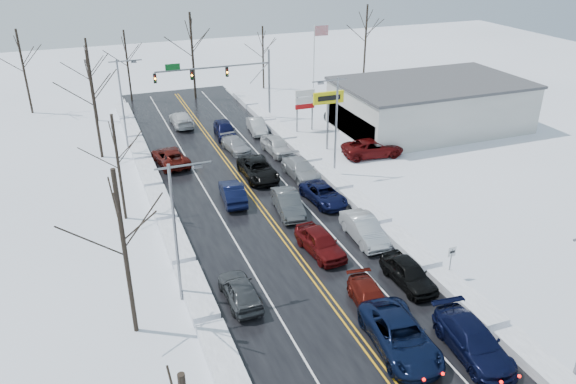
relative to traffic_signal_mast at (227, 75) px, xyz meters
name	(u,v)px	position (x,y,z in m)	size (l,w,h in m)	color
ground	(287,242)	(-3.45, -27.99, -5.48)	(160.00, 160.00, 0.00)	white
road_surface	(278,230)	(-3.45, -25.99, -5.47)	(14.00, 84.00, 0.01)	black
snow_bank_left	(178,249)	(-11.05, -25.99, -5.48)	(1.62, 72.00, 0.63)	white
snow_bank_right	(367,213)	(4.15, -25.99, -5.48)	(1.62, 72.00, 0.63)	white
traffic_signal_mast	(227,75)	(0.00, 0.00, 0.00)	(13.28, 0.39, 8.00)	slate
tires_plus_sign	(328,102)	(7.05, -12.00, -0.49)	(3.20, 0.34, 6.00)	slate
used_vehicles_sign	(305,102)	(7.05, -5.99, -2.16)	(2.20, 0.22, 4.65)	slate
speed_limit_sign	(451,257)	(4.75, -35.99, -3.84)	(0.55, 0.09, 2.35)	slate
flagpole	(315,59)	(11.72, 2.01, 0.45)	(1.87, 1.20, 10.00)	silver
dealership_building	(430,105)	(20.53, -9.99, -2.82)	(20.40, 12.40, 5.30)	beige
streetlight_ne	(334,119)	(4.85, -17.99, -0.17)	(3.20, 0.25, 9.00)	slate
streetlight_sw	(178,223)	(-11.74, -31.99, -0.17)	(3.20, 0.25, 9.00)	slate
streetlight_nw	(123,96)	(-11.74, -3.99, -0.17)	(3.20, 0.25, 9.00)	slate
tree_left_b	(121,223)	(-14.95, -33.99, 1.51)	(4.00, 4.00, 10.00)	#2D231C
tree_left_c	(116,148)	(-13.95, -19.99, 0.46)	(3.40, 3.40, 8.50)	#2D231C
tree_left_d	(91,84)	(-14.65, -5.99, 1.86)	(4.20, 4.20, 10.50)	#2D231C
tree_left_e	(89,64)	(-14.25, 6.01, 1.16)	(3.80, 3.80, 9.50)	#2D231C
tree_far_a	(21,55)	(-21.45, 12.01, 1.51)	(4.00, 4.00, 10.00)	#2D231C
tree_far_b	(126,52)	(-9.45, 13.01, 0.81)	(3.60, 3.60, 9.00)	#2D231C
tree_far_c	(191,39)	(-1.45, 11.01, 2.21)	(4.40, 4.40, 11.00)	#2D231C
tree_far_d	(263,45)	(8.55, 12.51, 0.46)	(3.40, 3.40, 8.50)	#2D231C
tree_far_e	(366,27)	(24.55, 13.01, 1.86)	(4.20, 4.20, 10.50)	#2D231C
queued_car_2	(399,348)	(-1.78, -40.69, -5.48)	(2.86, 6.20, 1.72)	black
queued_car_3	(370,307)	(-1.52, -36.88, -5.48)	(1.85, 4.55, 1.32)	#50100A
queued_car_4	(320,253)	(-1.79, -30.13, -5.48)	(2.00, 4.97, 1.69)	#500A0B
queued_car_5	(288,213)	(-1.72, -23.67, -5.48)	(1.77, 5.06, 1.67)	#3D4042
queued_car_6	(258,177)	(-1.76, -16.26, -5.48)	(2.70, 5.85, 1.63)	black
queued_car_7	(236,151)	(-1.82, -9.23, -5.48)	(1.88, 4.62, 1.34)	#919398
queued_car_8	(225,137)	(-1.76, -4.85, -5.48)	(2.03, 5.04, 1.72)	black
queued_car_11	(471,353)	(1.64, -42.41, -5.48)	(2.34, 5.75, 1.67)	black
queued_car_12	(407,284)	(1.93, -35.58, -5.48)	(1.91, 4.75, 1.62)	black
queued_car_13	(364,239)	(1.93, -29.59, -5.48)	(1.81, 5.19, 1.71)	#ABAFB4
queued_car_14	(323,202)	(1.71, -22.97, -5.48)	(2.36, 5.12, 1.42)	black
queued_car_15	(301,177)	(1.88, -17.54, -5.48)	(2.20, 5.42, 1.57)	#94979B
queued_car_16	(277,153)	(1.82, -11.28, -5.48)	(1.98, 4.92, 1.68)	#BBBBBD
queued_car_17	(257,132)	(1.93, -4.68, -5.48)	(1.59, 4.55, 1.50)	#B8B8BA
oncoming_car_0	(233,201)	(-5.27, -20.13, -5.48)	(1.70, 4.89, 1.61)	black
oncoming_car_1	(171,164)	(-8.64, -10.32, -5.48)	(2.58, 5.60, 1.56)	#490E09
oncoming_car_2	(182,126)	(-5.39, 0.66, -5.48)	(2.19, 5.39, 1.56)	silver
oncoming_car_3	(240,301)	(-8.62, -33.46, -5.48)	(1.87, 4.65, 1.58)	#3B3D40
parked_car_0	(372,156)	(10.48, -15.35, -5.48)	(2.83, 6.14, 1.71)	#4C0A0A
parked_car_1	(386,142)	(13.67, -12.56, -5.48)	(2.29, 5.63, 1.63)	#46494C
parked_car_2	(338,124)	(11.59, -5.14, -5.48)	(1.90, 4.72, 1.61)	#3F4144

